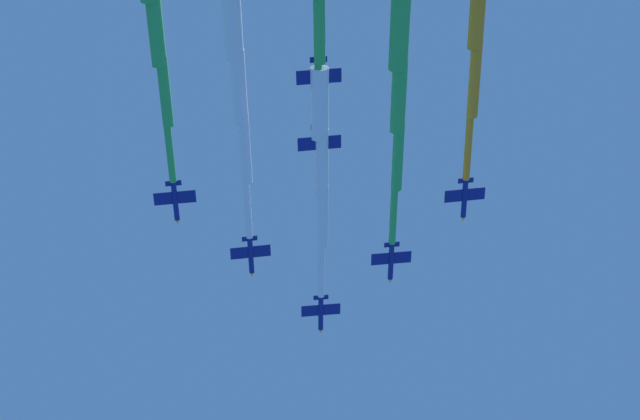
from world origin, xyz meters
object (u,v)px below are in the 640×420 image
jet_lead (321,162)px  jet_starboard_mid (477,5)px  jet_starboard_inner (398,96)px  jet_port_inner (238,87)px  jet_port_mid (155,29)px

jet_lead → jet_starboard_mid: jet_starboard_mid is taller
jet_starboard_inner → jet_lead: bearing=-58.3°
jet_lead → jet_starboard_inner: bearing=121.7°
jet_starboard_mid → jet_starboard_inner: bearing=-64.4°
jet_lead → jet_starboard_inner: size_ratio=0.99×
jet_port_inner → jet_starboard_inner: jet_port_inner is taller
jet_lead → jet_port_mid: jet_port_mid is taller
jet_port_inner → jet_port_mid: (16.87, 7.09, -0.31)m
jet_lead → jet_starboard_inner: jet_lead is taller
jet_lead → jet_starboard_mid: size_ratio=0.93×
jet_starboard_inner → jet_starboard_mid: (-9.12, 19.06, 2.84)m
jet_lead → jet_starboard_mid: bearing=118.5°
jet_port_inner → jet_starboard_mid: bearing=145.9°
jet_port_inner → jet_starboard_mid: (-38.16, 25.84, 0.13)m
jet_port_inner → jet_starboard_mid: 46.09m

